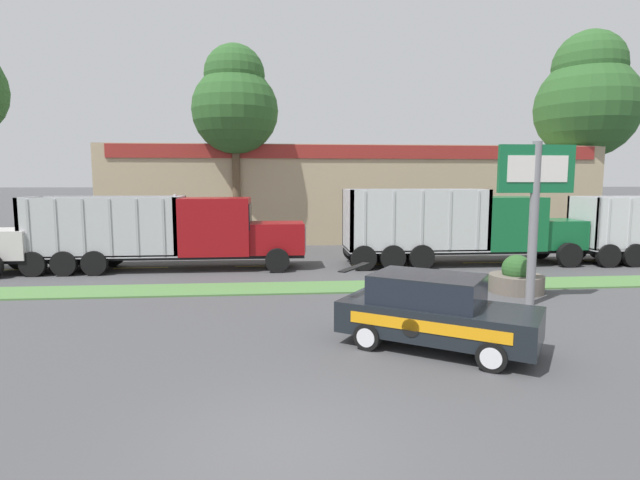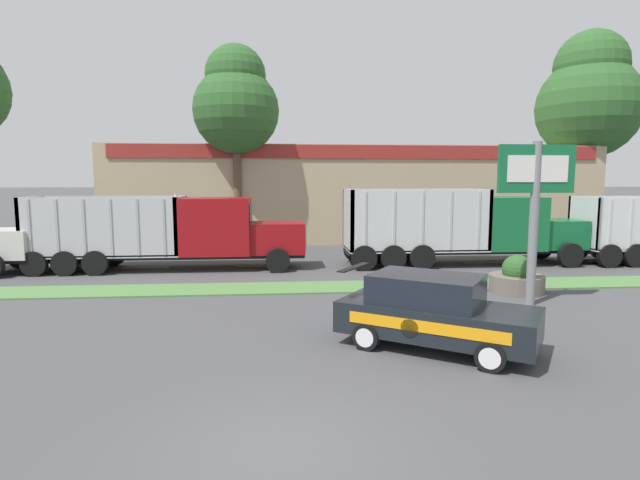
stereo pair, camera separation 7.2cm
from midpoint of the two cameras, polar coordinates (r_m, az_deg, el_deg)
ground_plane at (r=7.95m, az=-4.54°, el=-22.67°), size 600.00×600.00×0.00m
grass_verge at (r=18.25m, az=-4.79°, el=-5.50°), size 120.00×1.96×0.06m
centre_line_2 at (r=25.84m, az=-31.30°, el=-2.90°), size 2.40×0.14×0.01m
centre_line_3 at (r=23.93m, az=-19.62°, el=-3.00°), size 2.40×0.14×0.01m
centre_line_4 at (r=23.15m, az=-6.57°, el=-2.96°), size 2.40×0.14×0.01m
centre_line_5 at (r=23.62m, az=6.66°, el=-2.77°), size 2.40×0.14×0.01m
centre_line_6 at (r=25.25m, az=18.76°, el=-2.47°), size 2.40×0.14×0.01m
centre_line_7 at (r=27.86m, az=28.99°, el=-2.12°), size 2.40×0.14×0.01m
dump_truck_lead at (r=22.70m, az=-14.21°, el=0.75°), size 11.83×2.66×3.35m
dump_truck_mid at (r=24.59m, az=18.22°, el=1.17°), size 11.16×2.86×3.52m
rally_car at (r=12.05m, az=13.00°, el=-7.93°), size 4.76×4.06×1.76m
store_sign_post at (r=16.84m, az=23.51°, el=5.13°), size 2.41×0.28×5.11m
stone_planter at (r=18.93m, az=21.66°, el=-4.14°), size 1.87×1.87×1.33m
traffic_cone at (r=14.07m, az=13.68°, el=-8.34°), size 0.50×0.50×0.58m
store_building_backdrop at (r=36.31m, az=3.13°, el=5.42°), size 31.14×12.10×6.08m
tree_behind_left at (r=30.19m, az=-9.52°, el=15.26°), size 4.97×4.97×11.66m
tree_behind_far_right at (r=38.30m, az=28.43°, el=14.10°), size 6.60×6.60×13.61m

